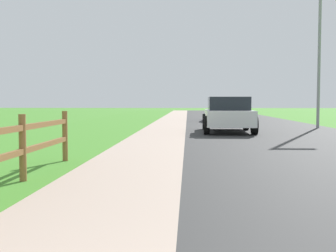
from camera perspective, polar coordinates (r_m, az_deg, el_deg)
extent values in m
plane|color=#45892B|center=(25.43, 2.52, 0.51)|extent=(120.00, 120.00, 0.00)
cube|color=#323232|center=(27.64, 9.81, 0.70)|extent=(7.00, 66.00, 0.01)
cube|color=tan|center=(27.60, -3.70, 0.73)|extent=(6.00, 66.00, 0.01)
cube|color=#45892B|center=(27.81, -6.77, 0.74)|extent=(5.00, 66.00, 0.00)
cylinder|color=brown|center=(6.86, -19.23, -2.85)|extent=(0.11, 0.11, 1.05)
cylinder|color=brown|center=(8.96, -13.89, -1.36)|extent=(0.11, 0.11, 1.05)
cube|color=white|center=(17.36, 8.16, 1.18)|extent=(1.88, 4.37, 0.61)
cube|color=#1E232B|center=(17.17, 8.22, 3.05)|extent=(1.63, 2.16, 0.53)
cylinder|color=black|center=(18.67, 5.08, 0.58)|extent=(0.23, 0.71, 0.71)
cylinder|color=black|center=(18.80, 10.58, 0.55)|extent=(0.23, 0.71, 0.71)
cylinder|color=black|center=(15.99, 5.29, 0.12)|extent=(0.23, 0.71, 0.71)
cylinder|color=black|center=(16.14, 11.71, 0.09)|extent=(0.23, 0.71, 0.71)
cube|color=navy|center=(27.66, 7.52, 2.00)|extent=(2.11, 4.76, 0.60)
cube|color=#1E232B|center=(27.82, 7.51, 3.15)|extent=(1.78, 2.33, 0.51)
cylinder|color=black|center=(29.10, 5.51, 1.59)|extent=(0.25, 0.76, 0.75)
cylinder|color=black|center=(29.17, 9.28, 1.56)|extent=(0.25, 0.76, 0.75)
cylinder|color=black|center=(26.19, 5.55, 1.40)|extent=(0.25, 0.76, 0.75)
cylinder|color=black|center=(26.28, 9.73, 1.37)|extent=(0.25, 0.76, 0.75)
cylinder|color=gray|center=(21.18, 19.95, 9.85)|extent=(0.14, 0.14, 7.45)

